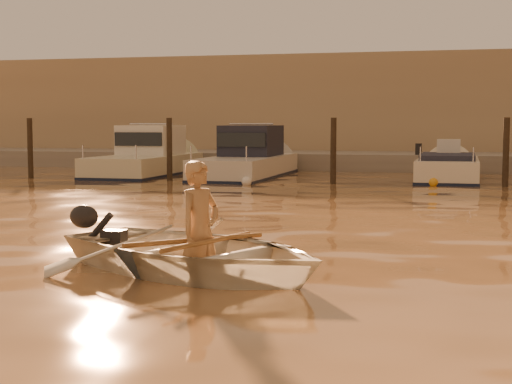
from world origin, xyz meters
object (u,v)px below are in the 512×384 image
(person, at_px, (200,230))
(moored_boat_1, at_px, (145,157))
(moored_boat_2, at_px, (246,159))
(moored_boat_3, at_px, (448,173))
(waterfront_building, at_px, (383,111))
(dinghy, at_px, (194,252))

(person, relative_size, moored_boat_1, 0.25)
(moored_boat_2, distance_m, moored_boat_3, 6.71)
(moored_boat_1, xyz_separation_m, moored_boat_2, (3.73, 0.00, 0.00))
(moored_boat_1, distance_m, moored_boat_3, 10.43)
(moored_boat_1, height_order, waterfront_building, waterfront_building)
(moored_boat_1, xyz_separation_m, moored_boat_3, (10.42, 0.00, -0.40))
(moored_boat_2, relative_size, waterfront_building, 0.16)
(waterfront_building, bearing_deg, dinghy, -89.13)
(moored_boat_1, distance_m, waterfront_building, 13.31)
(moored_boat_1, bearing_deg, moored_boat_2, 0.00)
(dinghy, relative_size, person, 2.22)
(dinghy, distance_m, moored_boat_3, 16.95)
(dinghy, bearing_deg, moored_boat_1, 48.42)
(moored_boat_2, relative_size, moored_boat_3, 1.34)
(dinghy, bearing_deg, moored_boat_3, 14.46)
(person, bearing_deg, waterfront_building, 24.77)
(dinghy, relative_size, moored_boat_3, 0.68)
(moored_boat_3, bearing_deg, moored_boat_2, 180.00)
(dinghy, distance_m, moored_boat_2, 17.20)
(person, bearing_deg, moored_boat_2, 37.32)
(person, xyz_separation_m, moored_boat_2, (-4.06, 16.77, 0.08))
(dinghy, height_order, moored_boat_3, moored_boat_3)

